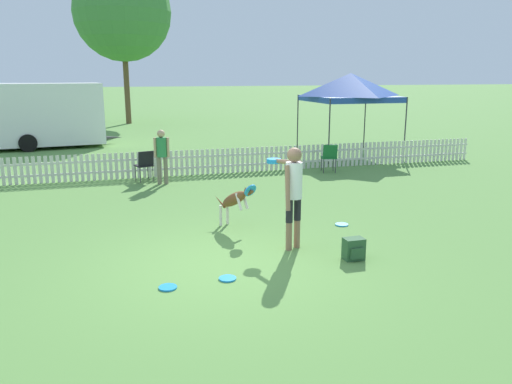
% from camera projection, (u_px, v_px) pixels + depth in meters
% --- Properties ---
extents(ground_plane, '(240.00, 240.00, 0.00)m').
position_uv_depth(ground_plane, '(221.00, 265.00, 7.83)').
color(ground_plane, '#5B8C42').
extents(handler_person, '(0.42, 1.15, 1.75)m').
position_uv_depth(handler_person, '(292.00, 185.00, 8.37)').
color(handler_person, '#8C664C').
rests_on(handler_person, ground_plane).
extents(leaping_dog, '(0.64, 1.11, 0.96)m').
position_uv_depth(leaping_dog, '(235.00, 199.00, 9.54)').
color(leaping_dog, brown).
rests_on(leaping_dog, ground_plane).
extents(frisbee_near_handler, '(0.26, 0.26, 0.02)m').
position_uv_depth(frisbee_near_handler, '(168.00, 287.00, 6.98)').
color(frisbee_near_handler, '#1E8CD8').
rests_on(frisbee_near_handler, ground_plane).
extents(frisbee_near_dog, '(0.26, 0.26, 0.02)m').
position_uv_depth(frisbee_near_dog, '(228.00, 278.00, 7.29)').
color(frisbee_near_dog, '#1E8CD8').
rests_on(frisbee_near_dog, ground_plane).
extents(frisbee_midfield, '(0.26, 0.26, 0.02)m').
position_uv_depth(frisbee_midfield, '(342.00, 225.00, 9.91)').
color(frisbee_midfield, '#1E8CD8').
rests_on(frisbee_midfield, ground_plane).
extents(frisbee_far_scatter, '(0.26, 0.26, 0.02)m').
position_uv_depth(frisbee_far_scatter, '(349.00, 245.00, 8.70)').
color(frisbee_far_scatter, '#1E8CD8').
rests_on(frisbee_far_scatter, ground_plane).
extents(backpack_on_grass, '(0.33, 0.26, 0.36)m').
position_uv_depth(backpack_on_grass, '(354.00, 249.00, 8.04)').
color(backpack_on_grass, '#2D5633').
rests_on(backpack_on_grass, ground_plane).
extents(picket_fence, '(20.92, 0.04, 0.75)m').
position_uv_depth(picket_fence, '(166.00, 164.00, 14.56)').
color(picket_fence, silver).
rests_on(picket_fence, ground_plane).
extents(folding_chair_blue_left, '(0.55, 0.56, 0.88)m').
position_uv_depth(folding_chair_blue_left, '(145.00, 163.00, 13.79)').
color(folding_chair_blue_left, '#333338').
rests_on(folding_chair_blue_left, ground_plane).
extents(folding_chair_center, '(0.52, 0.54, 0.87)m').
position_uv_depth(folding_chair_center, '(329.00, 156.00, 15.10)').
color(folding_chair_center, '#333338').
rests_on(folding_chair_center, ground_plane).
extents(canopy_tent_main, '(2.91, 2.91, 2.97)m').
position_uv_depth(canopy_tent_main, '(350.00, 87.00, 17.81)').
color(canopy_tent_main, '#333338').
rests_on(canopy_tent_main, ground_plane).
extents(spectator_standing, '(0.41, 0.27, 1.48)m').
position_uv_depth(spectator_standing, '(162.00, 152.00, 13.43)').
color(spectator_standing, '#7A705B').
rests_on(spectator_standing, ground_plane).
extents(equipment_trailer, '(5.59, 2.88, 2.58)m').
position_uv_depth(equipment_trailer, '(42.00, 114.00, 20.26)').
color(equipment_trailer, white).
rests_on(equipment_trailer, ground_plane).
extents(tree_left_grove, '(5.64, 5.64, 9.27)m').
position_uv_depth(tree_left_grove, '(122.00, 12.00, 28.93)').
color(tree_left_grove, brown).
rests_on(tree_left_grove, ground_plane).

